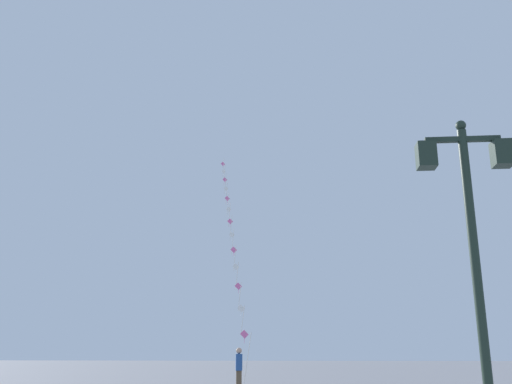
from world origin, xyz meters
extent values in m
cylinder|color=#1E2D23|center=(2.09, 6.69, 2.44)|extent=(0.14, 0.14, 4.88)
sphere|color=#1E2D23|center=(2.09, 6.69, 4.96)|extent=(0.16, 0.16, 0.16)
cube|color=#1E2D23|center=(2.09, 6.69, 4.73)|extent=(1.13, 0.08, 0.08)
cube|color=#1E2D23|center=(1.52, 6.69, 4.48)|extent=(0.28, 0.28, 0.40)
cube|color=beige|center=(1.52, 6.69, 4.48)|extent=(0.19, 0.19, 0.30)
cube|color=#1E2D23|center=(2.65, 6.69, 4.48)|extent=(0.28, 0.28, 0.40)
cube|color=beige|center=(2.65, 6.69, 4.48)|extent=(0.19, 0.19, 0.30)
cylinder|color=silver|center=(-2.83, 23.12, 1.25)|extent=(0.60, 2.96, 2.16)
cylinder|color=silver|center=(-3.29, 25.47, 2.96)|extent=(0.37, 1.77, 1.30)
cylinder|color=silver|center=(-3.64, 27.22, 4.24)|extent=(0.37, 1.77, 1.30)
cylinder|color=silver|center=(-3.99, 28.98, 5.52)|extent=(0.37, 1.77, 1.30)
cylinder|color=silver|center=(-4.33, 30.73, 6.80)|extent=(0.37, 1.77, 1.30)
cylinder|color=silver|center=(-4.68, 32.49, 8.08)|extent=(0.37, 1.77, 1.30)
cylinder|color=silver|center=(-5.03, 34.24, 9.36)|extent=(0.37, 1.77, 1.30)
cylinder|color=silver|center=(-5.38, 36.00, 10.64)|extent=(0.37, 1.77, 1.30)
cylinder|color=silver|center=(-5.72, 37.75, 11.92)|extent=(0.37, 1.77, 1.30)
cylinder|color=silver|center=(-6.07, 39.51, 13.20)|extent=(0.37, 1.77, 1.30)
cylinder|color=silver|center=(-6.42, 41.26, 14.48)|extent=(0.37, 1.77, 1.30)
cylinder|color=silver|center=(-6.77, 43.02, 15.76)|extent=(0.37, 1.77, 1.30)
cylinder|color=silver|center=(-7.11, 44.77, 17.04)|extent=(0.37, 1.77, 1.30)
cube|color=pink|center=(-3.12, 24.59, 2.32)|extent=(0.38, 0.13, 0.39)
cylinder|color=pink|center=(-3.12, 24.59, 2.05)|extent=(0.03, 0.04, 0.24)
cube|color=white|center=(-3.46, 26.34, 3.60)|extent=(0.39, 0.02, 0.39)
cylinder|color=white|center=(-3.46, 26.34, 3.31)|extent=(0.02, 0.04, 0.29)
cube|color=pink|center=(-3.81, 28.10, 4.88)|extent=(0.39, 0.07, 0.39)
cylinder|color=pink|center=(-3.81, 28.10, 4.62)|extent=(0.02, 0.02, 0.22)
cube|color=white|center=(-4.16, 29.85, 6.16)|extent=(0.39, 0.02, 0.39)
cylinder|color=white|center=(-4.16, 29.85, 5.88)|extent=(0.02, 0.03, 0.25)
cube|color=pink|center=(-4.51, 31.61, 7.44)|extent=(0.39, 0.10, 0.39)
cylinder|color=pink|center=(-4.51, 31.61, 7.19)|extent=(0.02, 0.04, 0.20)
cube|color=white|center=(-4.86, 33.37, 8.72)|extent=(0.39, 0.07, 0.39)
cylinder|color=white|center=(-4.86, 33.37, 8.44)|extent=(0.02, 0.02, 0.25)
cube|color=pink|center=(-5.20, 35.12, 10.00)|extent=(0.39, 0.04, 0.39)
cylinder|color=pink|center=(-5.20, 35.12, 9.73)|extent=(0.02, 0.04, 0.24)
cube|color=white|center=(-5.55, 36.88, 11.28)|extent=(0.39, 0.11, 0.39)
cylinder|color=white|center=(-5.55, 36.88, 11.01)|extent=(0.02, 0.02, 0.23)
cube|color=pink|center=(-5.90, 38.63, 12.56)|extent=(0.38, 0.14, 0.39)
cylinder|color=pink|center=(-5.90, 38.63, 12.28)|extent=(0.02, 0.03, 0.26)
cube|color=white|center=(-6.25, 40.39, 13.84)|extent=(0.39, 0.07, 0.39)
cylinder|color=white|center=(-6.25, 40.39, 13.55)|extent=(0.02, 0.05, 0.26)
cube|color=pink|center=(-6.59, 42.14, 15.12)|extent=(0.39, 0.02, 0.39)
cylinder|color=pink|center=(-6.59, 42.14, 14.84)|extent=(0.02, 0.04, 0.25)
cube|color=white|center=(-6.94, 43.90, 16.40)|extent=(0.39, 0.09, 0.39)
cylinder|color=white|center=(-6.94, 43.90, 16.14)|extent=(0.02, 0.03, 0.22)
cube|color=pink|center=(-7.29, 45.65, 17.67)|extent=(0.38, 0.12, 0.39)
cylinder|color=pink|center=(-7.29, 45.65, 17.42)|extent=(0.03, 0.04, 0.21)
cube|color=brown|center=(-2.89, 20.43, 0.45)|extent=(0.24, 0.33, 0.90)
cube|color=#264C8C|center=(-2.89, 20.43, 1.18)|extent=(0.30, 0.41, 0.60)
sphere|color=tan|center=(-2.89, 20.43, 1.60)|extent=(0.22, 0.22, 0.22)
cylinder|color=#264C8C|center=(-2.92, 20.64, 1.35)|extent=(0.15, 0.40, 0.50)
camera|label=1|loc=(-0.42, -1.70, 1.58)|focal=39.65mm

